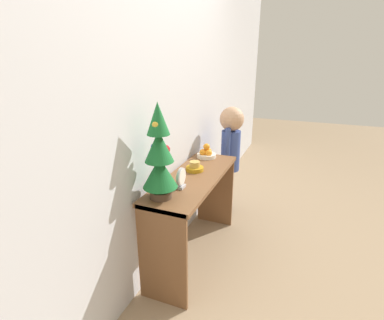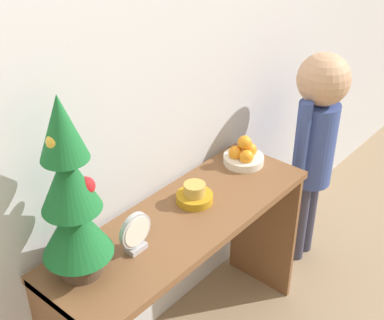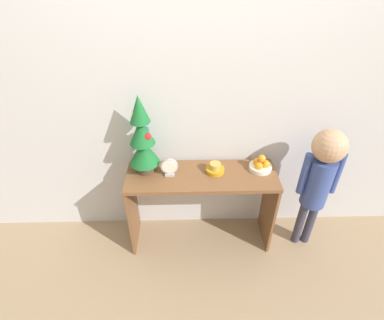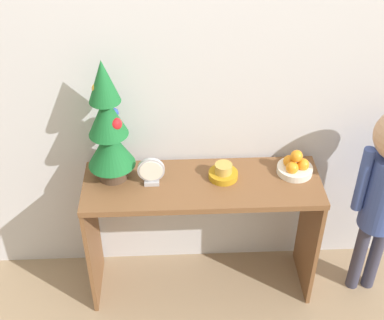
# 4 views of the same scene
# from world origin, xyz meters

# --- Properties ---
(ground_plane) EXTENTS (12.00, 12.00, 0.00)m
(ground_plane) POSITION_xyz_m (0.00, 0.00, 0.00)
(ground_plane) COLOR #997F60
(back_wall) EXTENTS (7.00, 0.05, 2.50)m
(back_wall) POSITION_xyz_m (0.00, 0.42, 1.25)
(back_wall) COLOR silver
(back_wall) RESTS_ON ground_plane
(console_table) EXTENTS (1.13, 0.38, 0.71)m
(console_table) POSITION_xyz_m (0.00, 0.19, 0.55)
(console_table) COLOR brown
(console_table) RESTS_ON ground_plane
(mini_tree) EXTENTS (0.22, 0.22, 0.61)m
(mini_tree) POSITION_xyz_m (-0.42, 0.25, 0.99)
(mini_tree) COLOR #4C3828
(mini_tree) RESTS_ON console_table
(fruit_bowl) EXTENTS (0.17, 0.17, 0.13)m
(fruit_bowl) POSITION_xyz_m (0.45, 0.24, 0.75)
(fruit_bowl) COLOR silver
(fruit_bowl) RESTS_ON console_table
(singing_bowl) EXTENTS (0.14, 0.14, 0.08)m
(singing_bowl) POSITION_xyz_m (0.10, 0.22, 0.74)
(singing_bowl) COLOR #B78419
(singing_bowl) RESTS_ON console_table
(desk_clock) EXTENTS (0.13, 0.04, 0.15)m
(desk_clock) POSITION_xyz_m (-0.24, 0.19, 0.78)
(desk_clock) COLOR #B2B2B7
(desk_clock) RESTS_ON console_table
(child_figure) EXTENTS (0.30, 0.24, 1.11)m
(child_figure) POSITION_xyz_m (0.87, 0.13, 0.74)
(child_figure) COLOR #38384C
(child_figure) RESTS_ON ground_plane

